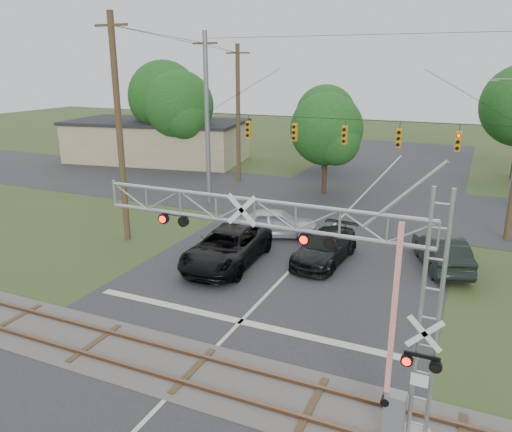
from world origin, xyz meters
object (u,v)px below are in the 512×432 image
at_px(car_dark, 325,247).
at_px(pickup_black, 227,248).
at_px(sedan_silver, 276,223).
at_px(crossing_gantry, 315,276).
at_px(traffic_signal_span, 360,130).
at_px(commercial_building, 158,140).

bearing_deg(car_dark, pickup_black, -146.90).
bearing_deg(sedan_silver, crossing_gantry, -176.06).
relative_size(crossing_gantry, sedan_silver, 2.06).
bearing_deg(car_dark, crossing_gantry, -70.69).
relative_size(traffic_signal_span, car_dark, 3.79).
xyz_separation_m(sedan_silver, commercial_building, (-19.74, 16.85, 1.22)).
xyz_separation_m(traffic_signal_span, pickup_black, (-4.06, -9.58, -4.82)).
xyz_separation_m(crossing_gantry, sedan_silver, (-6.51, 13.60, -3.39)).
height_order(pickup_black, sedan_silver, pickup_black).
xyz_separation_m(car_dark, sedan_silver, (-3.61, 2.52, 0.06)).
xyz_separation_m(traffic_signal_span, sedan_silver, (-3.41, -4.76, -4.88)).
height_order(pickup_black, car_dark, pickup_black).
xyz_separation_m(crossing_gantry, commercial_building, (-26.26, 30.45, -2.17)).
bearing_deg(commercial_building, crossing_gantry, -58.59).
bearing_deg(traffic_signal_span, commercial_building, 152.43).
height_order(pickup_black, commercial_building, commercial_building).
relative_size(traffic_signal_span, commercial_building, 1.05).
bearing_deg(crossing_gantry, car_dark, 104.70).
bearing_deg(commercial_building, car_dark, -49.03).
height_order(car_dark, commercial_building, commercial_building).
distance_m(sedan_silver, commercial_building, 25.98).
height_order(car_dark, sedan_silver, sedan_silver).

